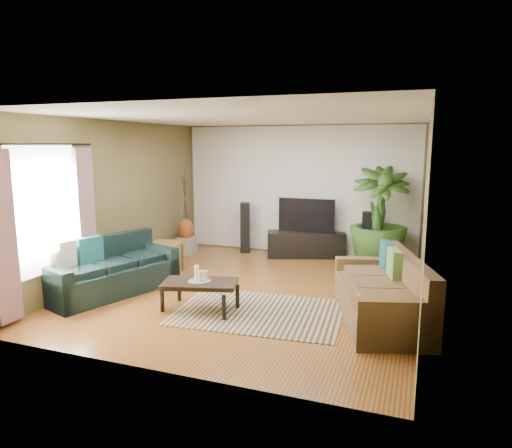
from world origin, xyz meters
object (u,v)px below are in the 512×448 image
at_px(vase, 186,230).
at_px(coffee_table, 200,296).
at_px(speaker_left, 245,228).
at_px(pedestal, 186,246).
at_px(side_table, 166,257).
at_px(sofa_left, 111,266).
at_px(sofa_right, 380,288).
at_px(potted_plant, 379,217).
at_px(television, 306,215).
at_px(tv_stand, 306,244).
at_px(speaker_right, 366,237).

bearing_deg(vase, coffee_table, -58.07).
bearing_deg(speaker_left, pedestal, -169.54).
height_order(vase, side_table, vase).
bearing_deg(sofa_left, sofa_right, -66.52).
relative_size(sofa_left, sofa_right, 0.98).
distance_m(sofa_left, sofa_right, 4.05).
bearing_deg(potted_plant, sofa_right, -83.97).
distance_m(sofa_left, potted_plant, 4.88).
distance_m(sofa_left, television, 4.06).
height_order(sofa_left, speaker_left, speaker_left).
xyz_separation_m(tv_stand, side_table, (-2.10, -2.00, 0.01)).
relative_size(coffee_table, potted_plant, 0.53).
height_order(speaker_left, speaker_right, speaker_left).
distance_m(speaker_right, vase, 3.71).
distance_m(sofa_right, potted_plant, 2.83).
xyz_separation_m(television, potted_plant, (1.46, -0.24, 0.08)).
xyz_separation_m(sofa_left, television, (2.29, 3.32, 0.45)).
bearing_deg(television, sofa_left, -124.54).
bearing_deg(side_table, sofa_right, -14.78).
distance_m(potted_plant, pedestal, 3.98).
bearing_deg(potted_plant, speaker_left, 176.13).
distance_m(television, pedestal, 2.61).
height_order(sofa_right, speaker_right, speaker_right).
height_order(coffee_table, pedestal, coffee_table).
bearing_deg(sofa_right, tv_stand, -167.03).
bearing_deg(side_table, potted_plant, 26.25).
height_order(sofa_left, potted_plant, potted_plant).
xyz_separation_m(tv_stand, speaker_right, (1.22, -0.01, 0.24)).
height_order(coffee_table, side_table, side_table).
xyz_separation_m(speaker_right, side_table, (-3.32, -1.99, -0.23)).
relative_size(speaker_right, vase, 2.16).
xyz_separation_m(television, vase, (-2.43, -0.65, -0.34)).
relative_size(sofa_right, speaker_left, 1.92).
bearing_deg(side_table, coffee_table, -46.33).
distance_m(tv_stand, pedestal, 2.52).
relative_size(sofa_right, television, 1.78).
distance_m(tv_stand, speaker_right, 1.24).
bearing_deg(potted_plant, tv_stand, 170.48).
relative_size(sofa_left, potted_plant, 1.07).
bearing_deg(speaker_right, vase, -172.63).
xyz_separation_m(speaker_right, potted_plant, (0.24, -0.24, 0.45)).
relative_size(potted_plant, side_table, 3.44).
distance_m(television, vase, 2.54).
bearing_deg(sofa_right, coffee_table, -95.02).
bearing_deg(coffee_table, pedestal, 106.36).
bearing_deg(pedestal, side_table, -76.18).
bearing_deg(speaker_right, tv_stand, 176.97).
height_order(speaker_right, vase, speaker_right).
height_order(tv_stand, speaker_left, speaker_left).
height_order(potted_plant, pedestal, potted_plant).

